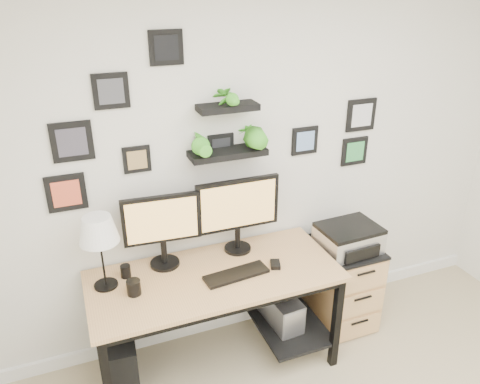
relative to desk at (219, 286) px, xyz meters
name	(u,v)px	position (x,y,z in m)	size (l,w,h in m)	color
room	(262,310)	(0.46, 0.32, -0.58)	(4.00, 4.00, 4.00)	tan
desk	(219,286)	(0.00, 0.00, 0.00)	(1.60, 0.70, 0.75)	tan
monitor_left	(162,226)	(-0.31, 0.18, 0.42)	(0.49, 0.21, 0.50)	black
monitor_right	(238,209)	(0.21, 0.18, 0.44)	(0.57, 0.19, 0.53)	black
keyboard	(236,274)	(0.09, -0.10, 0.13)	(0.42, 0.13, 0.02)	black
mouse	(275,264)	(0.36, -0.10, 0.14)	(0.06, 0.09, 0.03)	black
table_lamp	(98,231)	(-0.70, 0.09, 0.51)	(0.23, 0.23, 0.48)	black
mug	(134,287)	(-0.55, -0.05, 0.17)	(0.08, 0.08, 0.09)	black
pen_cup	(126,271)	(-0.57, 0.14, 0.16)	(0.06, 0.06, 0.08)	black
pc_tower_black	(121,361)	(-0.68, 0.00, -0.40)	(0.20, 0.44, 0.44)	black
pc_tower_grey	(279,318)	(0.46, 0.01, -0.42)	(0.21, 0.43, 0.41)	gray
file_cabinet	(342,284)	(1.01, 0.06, -0.29)	(0.43, 0.53, 0.67)	tan
printer	(349,238)	(0.99, 0.01, 0.14)	(0.43, 0.36, 0.19)	silver
wall_decor	(224,127)	(0.14, 0.26, 0.99)	(2.28, 0.18, 1.02)	black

